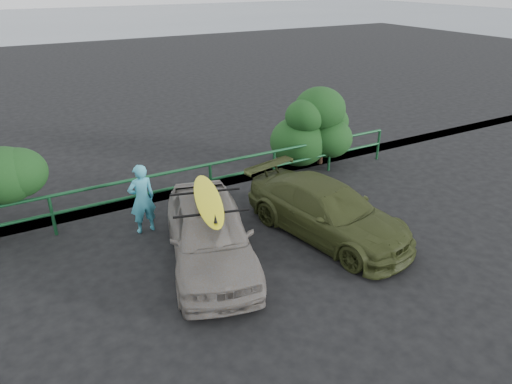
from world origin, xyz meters
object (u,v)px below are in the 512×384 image
(guardrail, at_px, (175,188))
(man, at_px, (142,199))
(olive_vehicle, at_px, (327,211))
(surfboard, at_px, (208,199))
(sedan, at_px, (210,233))

(guardrail, distance_m, man, 1.43)
(olive_vehicle, bearing_deg, surfboard, 162.62)
(guardrail, height_order, surfboard, surfboard)
(olive_vehicle, relative_size, man, 2.51)
(sedan, height_order, man, man)
(guardrail, distance_m, sedan, 2.82)
(guardrail, height_order, man, man)
(man, bearing_deg, guardrail, -145.80)
(guardrail, relative_size, surfboard, 5.62)
(guardrail, distance_m, surfboard, 2.98)
(sedan, bearing_deg, olive_vehicle, 10.77)
(man, distance_m, surfboard, 2.23)
(guardrail, distance_m, olive_vehicle, 4.01)
(guardrail, xyz_separation_m, olive_vehicle, (2.58, -3.07, 0.10))
(surfboard, bearing_deg, man, 129.30)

